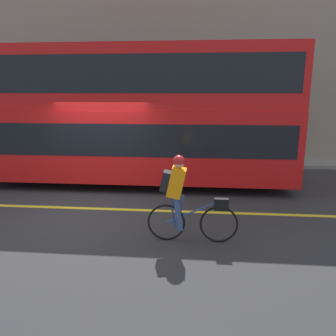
# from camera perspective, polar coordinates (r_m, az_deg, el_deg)

# --- Properties ---
(ground_plane) EXTENTS (80.00, 80.00, 0.00)m
(ground_plane) POSITION_cam_1_polar(r_m,az_deg,el_deg) (8.15, -13.49, -7.05)
(ground_plane) COLOR #2D2D30
(road_center_line) EXTENTS (50.00, 0.14, 0.01)m
(road_center_line) POSITION_cam_1_polar(r_m,az_deg,el_deg) (8.22, -13.34, -6.86)
(road_center_line) COLOR yellow
(road_center_line) RESTS_ON ground_plane
(sidewalk_curb) EXTENTS (60.00, 1.79, 0.12)m
(sidewalk_curb) POSITION_cam_1_polar(r_m,az_deg,el_deg) (13.48, -5.82, 1.56)
(sidewalk_curb) COLOR gray
(sidewalk_curb) RESTS_ON ground_plane
(building_facade) EXTENTS (60.00, 0.30, 8.96)m
(building_facade) POSITION_cam_1_polar(r_m,az_deg,el_deg) (14.33, -5.42, 20.02)
(building_facade) COLOR gray
(building_facade) RESTS_ON ground_plane
(bus) EXTENTS (9.11, 2.43, 3.99)m
(bus) POSITION_cam_1_polar(r_m,az_deg,el_deg) (9.83, -5.64, 9.78)
(bus) COLOR black
(bus) RESTS_ON ground_plane
(cyclist_on_bike) EXTENTS (1.70, 0.32, 1.66)m
(cyclist_on_bike) POSITION_cam_1_polar(r_m,az_deg,el_deg) (6.06, 2.68, -4.91)
(cyclist_on_bike) COLOR black
(cyclist_on_bike) RESTS_ON ground_plane
(trash_bin) EXTENTS (0.57, 0.57, 0.95)m
(trash_bin) POSITION_cam_1_polar(r_m,az_deg,el_deg) (13.25, -5.01, 3.75)
(trash_bin) COLOR #515156
(trash_bin) RESTS_ON sidewalk_curb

